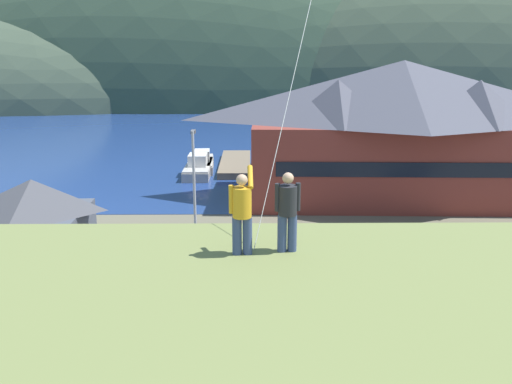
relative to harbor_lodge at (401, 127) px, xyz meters
name	(u,v)px	position (x,y,z in m)	size (l,w,h in m)	color
ground_plane	(263,341)	(-11.76, -22.61, -6.01)	(600.00, 600.00, 0.00)	#66604C
parking_lot_pad	(260,288)	(-11.76, -17.61, -5.96)	(40.00, 20.00, 0.10)	slate
bay_water	(254,134)	(-11.76, 37.39, -5.99)	(360.00, 84.00, 0.03)	navy
far_hill_west_ridge	(23,102)	(-71.89, 95.62, -6.01)	(121.14, 69.87, 50.09)	#42513D
far_hill_east_peak	(195,104)	(-26.30, 90.47, -6.01)	(147.87, 50.61, 74.69)	#334733
far_hill_center_saddle	(471,103)	(44.22, 90.73, -6.01)	(145.39, 60.90, 69.35)	#3D4C38
far_hill_far_shoulder	(482,101)	(49.52, 96.49, -6.01)	(104.70, 50.82, 50.48)	#3D4C38
harbor_lodge	(401,127)	(0.00, 0.00, 0.00)	(25.87, 12.66, 11.27)	brown
storage_shed_near_lot	(35,221)	(-24.29, -14.28, -3.39)	(6.00, 5.96, 5.04)	#474C56
wharf_dock	(235,164)	(-13.88, 12.72, -5.66)	(3.20, 12.46, 0.70)	#70604C
moored_boat_wharfside	(202,163)	(-17.31, 11.41, -5.29)	(2.61, 7.00, 2.16)	#A8A399
moored_boat_outer_mooring	(266,158)	(-10.58, 13.96, -5.29)	(2.25, 6.18, 2.16)	#23564C
moored_boat_inner_slip	(199,167)	(-17.50, 9.12, -5.29)	(2.56, 7.91, 2.16)	#A8A399
parked_car_front_row_red	(86,313)	(-19.22, -22.05, -4.94)	(4.29, 2.22, 1.82)	#236633
parked_car_front_row_end	(507,321)	(-1.71, -22.89, -4.94)	(4.22, 2.09, 1.82)	silver
parked_car_front_row_silver	(363,253)	(-6.05, -15.24, -4.94)	(4.25, 2.15, 1.82)	#9EA3A8
parked_car_back_row_left	(217,252)	(-14.14, -15.01, -4.94)	(4.32, 2.30, 1.82)	slate
parked_car_mid_row_far	(501,253)	(1.55, -15.40, -4.94)	(4.30, 2.24, 1.82)	navy
parked_car_corner_spot	(269,317)	(-11.49, -22.50, -4.94)	(4.25, 2.15, 1.82)	#B28923
parked_car_mid_row_near	(392,320)	(-6.41, -22.76, -4.94)	(4.33, 2.32, 1.82)	slate
parking_light_pole	(194,183)	(-15.60, -12.05, -1.73)	(0.24, 0.78, 7.28)	#ADADB2
person_kite_flyer	(242,211)	(-12.42, -31.58, 2.42)	(0.51, 0.66, 1.86)	#384770
person_companion	(287,210)	(-11.45, -31.43, 2.40)	(0.55, 0.40, 1.74)	#384770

